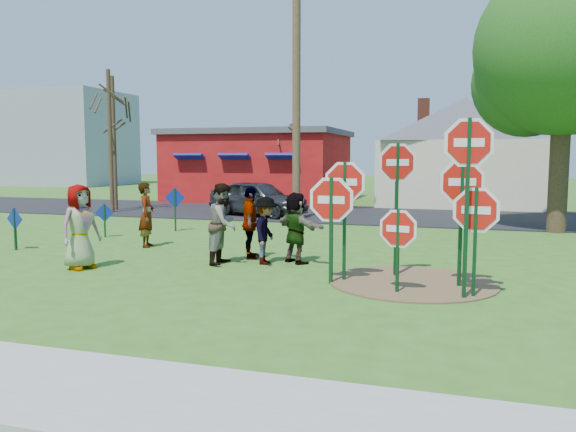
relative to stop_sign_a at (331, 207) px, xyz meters
name	(u,v)px	position (x,y,z in m)	size (l,w,h in m)	color
ground	(219,261)	(-3.00, 1.49, -1.47)	(120.00, 120.00, 0.00)	#365D1A
road	(329,213)	(-3.00, 12.99, -1.45)	(120.00, 7.50, 0.04)	black
dirt_patch	(412,282)	(1.50, 0.49, -1.45)	(3.20, 3.20, 0.03)	brown
red_building	(260,165)	(-8.50, 19.48, 0.50)	(9.40, 7.69, 3.90)	maroon
cream_house	(465,147)	(2.50, 19.49, 1.46)	(9.40, 9.40, 6.50)	beige
distant_building	(66,139)	(-31.00, 31.49, 2.53)	(10.00, 8.00, 8.00)	#8C939E
stop_sign_a	(331,207)	(0.00, 0.00, 0.00)	(1.18, 0.08, 2.20)	#113E1D
stop_sign_b	(397,175)	(1.11, 1.00, 0.59)	(0.97, 0.46, 2.84)	#113E1D
stop_sign_c	(468,165)	(2.44, -0.51, 0.81)	(1.12, 0.22, 3.22)	#113E1D
stop_sign_d	(462,192)	(2.36, 0.38, 0.32)	(1.10, 0.25, 2.52)	#113E1D
stop_sign_e	(398,234)	(1.30, -0.43, -0.40)	(0.92, 0.20, 1.63)	#113E1D
stop_sign_f	(476,217)	(2.60, -0.35, -0.06)	(1.07, 0.14, 2.06)	#113E1D
stop_sign_g	(345,194)	(0.20, 0.28, 0.25)	(1.08, 0.07, 2.48)	#113E1D
blue_diamond_b	(15,224)	(-8.74, 1.40, -0.78)	(0.58, 0.12, 1.11)	#113E1D
blue_diamond_c	(105,217)	(-7.91, 4.09, -0.84)	(0.53, 0.22, 1.03)	#113E1D
blue_diamond_d	(175,204)	(-6.55, 5.99, -0.57)	(0.62, 0.28, 1.43)	#113E1D
person_a	(80,227)	(-5.50, -0.21, -0.55)	(0.90, 0.59, 1.84)	#3D4089
person_b	(147,215)	(-5.72, 2.86, -0.60)	(0.63, 0.42, 1.74)	#277C66
person_c	(224,224)	(-2.77, 1.25, -0.55)	(0.89, 0.69, 1.83)	#945736
person_d	(265,230)	(-1.85, 1.49, -0.70)	(0.99, 0.57, 1.53)	#2F2F33
person_e	(250,223)	(-2.41, 2.01, -0.61)	(1.00, 0.42, 1.70)	#532F61
person_f	(296,228)	(-1.22, 1.81, -0.65)	(1.51, 0.48, 1.63)	#1B482E
suv	(258,198)	(-5.53, 11.09, -0.71)	(1.70, 4.23, 1.44)	#2C2C31
utility_pole	(296,81)	(-3.81, 10.74, 3.88)	(2.40, 0.92, 10.15)	#4C3823
leafy_tree	(569,57)	(5.48, 9.34, 4.08)	(6.06, 5.53, 8.61)	#382819
bare_tree_west	(113,124)	(-12.59, 11.59, 2.42)	(1.80, 1.80, 6.01)	#382819
bare_tree_east	(291,153)	(-5.68, 16.31, 1.16)	(1.80, 1.80, 4.05)	#382819
bare_tree_mid	(110,121)	(-12.15, 10.68, 2.50)	(1.80, 1.80, 6.14)	#382819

